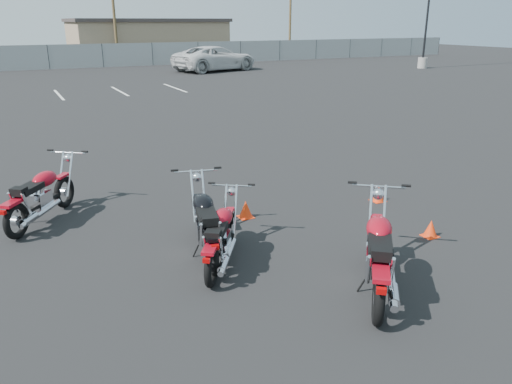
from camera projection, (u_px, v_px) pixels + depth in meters
name	position (u px, v px, depth m)	size (l,w,h in m)	color
ground	(261.00, 241.00, 8.31)	(120.00, 120.00, 0.00)	black
motorcycle_front_red	(41.00, 196.00, 8.96)	(1.67, 2.01, 1.09)	black
motorcycle_second_black	(206.00, 224.00, 7.72)	(1.02, 2.23, 1.10)	black
motorcycle_third_red	(221.00, 236.00, 7.40)	(1.45, 1.85, 0.98)	black
motorcycle_rear_red	(379.00, 254.00, 6.63)	(1.85, 2.15, 1.17)	black
training_cone_near	(378.00, 193.00, 10.11)	(0.27, 0.27, 0.32)	#FF370D
training_cone_far	(431.00, 228.00, 8.44)	(0.25, 0.25, 0.30)	#FF370D
training_cone_extra	(246.00, 209.00, 9.26)	(0.27, 0.27, 0.32)	#FF370D
light_pole_east	(426.00, 30.00, 37.85)	(0.80, 0.70, 10.65)	gray
chainlink_fence	(48.00, 57.00, 37.57)	(80.06, 0.06, 1.80)	gray
tan_building_east	(147.00, 38.00, 49.12)	(14.40, 9.40, 3.70)	#8F785C
utility_pole_c	(113.00, 6.00, 42.27)	(1.80, 0.24, 9.00)	#4D3C23
utility_pole_d	(290.00, 8.00, 50.78)	(1.80, 0.24, 9.00)	#4D3C23
parking_line_stripes	(26.00, 97.00, 24.13)	(15.12, 4.00, 0.01)	silver
white_van	(215.00, 51.00, 36.29)	(7.37, 2.95, 2.80)	silver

